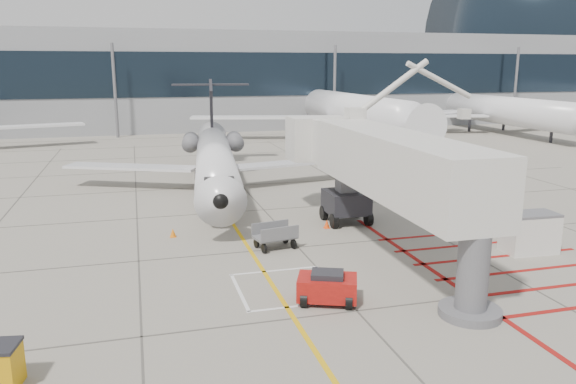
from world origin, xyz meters
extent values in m
plane|color=gray|center=(0.00, 0.00, 0.00)|extent=(260.00, 260.00, 0.00)
cone|color=orange|center=(-6.12, 7.53, 0.24)|extent=(0.35, 0.35, 0.48)
cone|color=#FF470D|center=(2.58, 6.95, 0.24)|extent=(0.35, 0.35, 0.49)
cube|color=gray|center=(10.00, 70.00, 7.00)|extent=(180.00, 28.00, 14.00)
cube|color=black|center=(10.00, 55.95, 8.00)|extent=(180.00, 0.10, 6.00)
camera|label=1|loc=(-7.80, -22.55, 9.17)|focal=35.00mm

